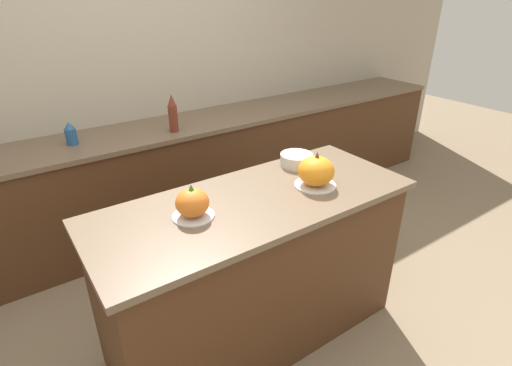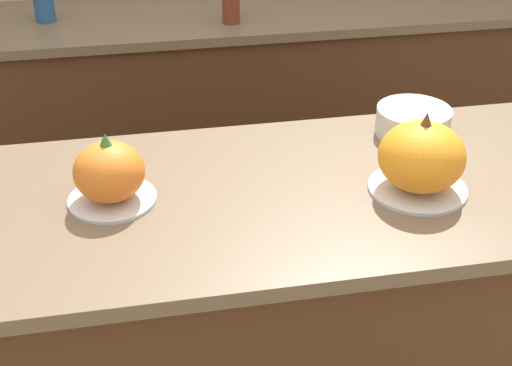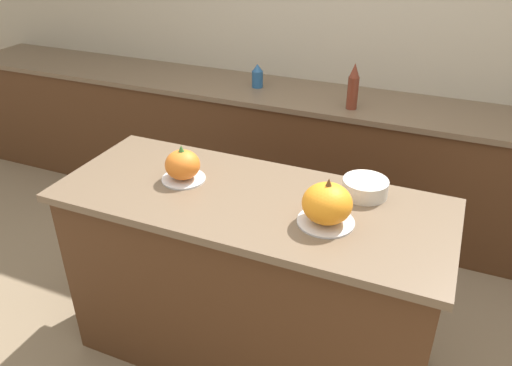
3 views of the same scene
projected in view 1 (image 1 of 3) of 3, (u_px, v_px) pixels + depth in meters
The scene contains 9 objects.
ground_plane at pixel (256, 332), 2.40m from camera, with size 12.00×12.00×0.00m, color #847056.
wall_back at pixel (130, 74), 3.11m from camera, with size 8.00×0.06×2.50m.
kitchen_island at pixel (256, 271), 2.19m from camera, with size 1.67×0.68×0.91m.
back_counter at pixel (157, 181), 3.23m from camera, with size 6.00×0.60×0.88m.
pumpkin_cake_left at pixel (192, 204), 1.81m from camera, with size 0.19×0.19×0.17m.
pumpkin_cake_right at pixel (316, 172), 2.09m from camera, with size 0.22×0.22×0.19m.
bottle_tall at pixel (173, 114), 2.93m from camera, with size 0.07×0.07×0.28m.
bottle_short at pixel (71, 134), 2.72m from camera, with size 0.08×0.08×0.16m.
mixing_bowl at pixel (296, 160), 2.35m from camera, with size 0.19×0.19×0.07m.
Camera 1 is at (-0.99, -1.44, 1.87)m, focal length 28.00 mm.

